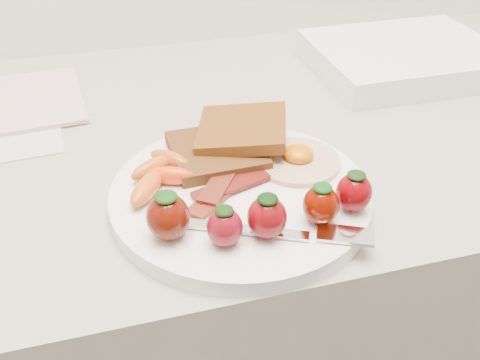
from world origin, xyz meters
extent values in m
cube|color=gray|center=(0.00, 1.70, 0.45)|extent=(2.00, 0.60, 0.90)
cylinder|color=white|center=(-0.02, 1.53, 0.91)|extent=(0.27, 0.27, 0.02)
cube|color=black|center=(-0.03, 1.60, 0.93)|extent=(0.10, 0.10, 0.01)
cube|color=#4B2509|center=(0.00, 1.62, 0.94)|extent=(0.13, 0.13, 0.02)
cylinder|color=beige|center=(0.05, 1.56, 0.92)|extent=(0.11, 0.11, 0.01)
ellipsoid|color=#CF6704|center=(0.05, 1.56, 0.93)|extent=(0.04, 0.04, 0.02)
cube|color=#511403|center=(-0.05, 1.53, 0.92)|extent=(0.08, 0.07, 0.00)
cube|color=#4D070B|center=(-0.03, 1.53, 0.92)|extent=(0.09, 0.05, 0.00)
cube|color=#440907|center=(-0.04, 1.54, 0.92)|extent=(0.07, 0.08, 0.00)
ellipsoid|color=#BA5716|center=(-0.11, 1.58, 0.93)|extent=(0.06, 0.04, 0.02)
ellipsoid|color=#E93E0D|center=(-0.09, 1.56, 0.93)|extent=(0.05, 0.04, 0.02)
ellipsoid|color=#CD5419|center=(-0.12, 1.55, 0.93)|extent=(0.05, 0.06, 0.02)
ellipsoid|color=#BD4D17|center=(-0.09, 1.59, 0.93)|extent=(0.05, 0.05, 0.02)
ellipsoid|color=#4D0E04|center=(-0.10, 1.48, 0.94)|extent=(0.04, 0.04, 0.04)
ellipsoid|color=#10390A|center=(-0.10, 1.48, 0.96)|extent=(0.02, 0.02, 0.01)
ellipsoid|color=maroon|center=(-0.06, 1.46, 0.94)|extent=(0.03, 0.03, 0.04)
ellipsoid|color=black|center=(-0.06, 1.46, 0.96)|extent=(0.02, 0.02, 0.01)
ellipsoid|color=#62060B|center=(-0.02, 1.46, 0.94)|extent=(0.04, 0.04, 0.04)
ellipsoid|color=black|center=(-0.02, 1.46, 0.96)|extent=(0.02, 0.02, 0.01)
ellipsoid|color=#570B00|center=(0.04, 1.46, 0.94)|extent=(0.03, 0.03, 0.04)
ellipsoid|color=#09440C|center=(0.04, 1.46, 0.96)|extent=(0.02, 0.02, 0.01)
ellipsoid|color=#680207|center=(0.07, 1.47, 0.94)|extent=(0.04, 0.04, 0.04)
ellipsoid|color=black|center=(0.07, 1.47, 0.96)|extent=(0.02, 0.02, 0.01)
cube|color=silver|center=(-0.04, 1.47, 0.92)|extent=(0.12, 0.06, 0.00)
cube|color=silver|center=(0.05, 1.44, 0.92)|extent=(0.06, 0.04, 0.00)
cube|color=beige|center=(-0.24, 1.83, 0.91)|extent=(0.14, 0.19, 0.01)
cube|color=white|center=(0.31, 1.80, 0.92)|extent=(0.28, 0.22, 0.04)
camera|label=1|loc=(-0.14, 1.10, 1.25)|focal=40.00mm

